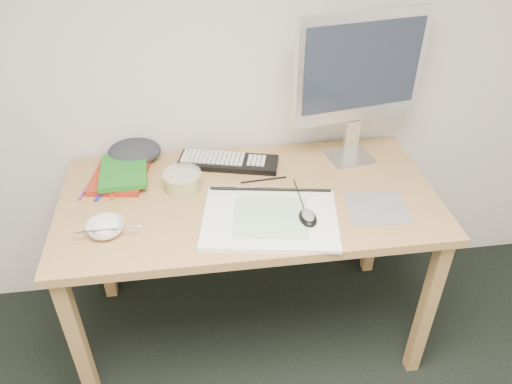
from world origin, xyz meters
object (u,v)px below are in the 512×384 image
Objects in this scene: rice_bowl at (106,229)px; sketchpad at (270,219)px; monitor at (360,72)px; keyboard at (228,162)px; desk at (249,213)px.

sketchpad is at bearing -0.83° from rice_bowl.
sketchpad is 0.78× the size of monitor.
monitor reaches higher than sketchpad.
keyboard is 0.62m from monitor.
rice_bowl is at bearing -163.58° from desk.
rice_bowl is (-0.45, -0.37, 0.01)m from keyboard.
monitor is at bearing 24.78° from desk.
keyboard is (-0.11, 0.38, 0.01)m from sketchpad.
desk is 0.54m from rice_bowl.
sketchpad is 0.40m from keyboard.
monitor reaches higher than keyboard.
monitor reaches higher than rice_bowl.
sketchpad is (0.05, -0.16, 0.09)m from desk.
rice_bowl is at bearing -171.13° from sketchpad.
desk is 0.25m from keyboard.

